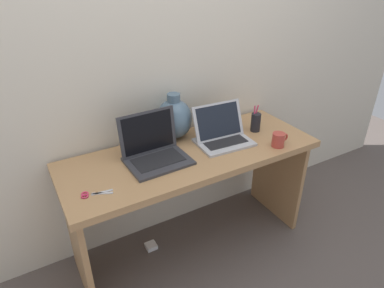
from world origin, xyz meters
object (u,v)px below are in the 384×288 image
Objects in this scene: laptop_left at (153,148)px; green_vase at (174,118)px; pen_cup at (256,122)px; scissors at (91,194)px; coffee_mug at (279,140)px; laptop_right at (221,132)px; power_brick at (151,246)px.

laptop_left is 1.21× the size of green_vase.
pen_cup is 1.15× the size of scissors.
green_vase is 2.54× the size of coffee_mug.
scissors is at bearing -172.33° from pen_cup.
coffee_mug is 0.23m from pen_cup.
power_brick is at bearing 170.12° from laptop_right.
coffee_mug is at bearing -93.28° from pen_cup.
laptop_right reaches higher than pen_cup.
laptop_left is 0.70m from pen_cup.
laptop_left is 4.85× the size of power_brick.
power_brick is (-0.04, 0.06, -0.77)m from laptop_left.
scissors is at bearing -170.42° from laptop_right.
pen_cup is (0.01, 0.23, 0.02)m from coffee_mug.
coffee_mug is 0.65× the size of pen_cup.
laptop_right is at bearing -41.17° from green_vase.
coffee_mug is (0.25, -0.22, -0.02)m from laptop_right.
coffee_mug is 1.57× the size of power_brick.
coffee_mug is (0.69, -0.24, -0.02)m from laptop_left.
power_brick is (-0.72, 0.30, -0.75)m from coffee_mug.
pen_cup is at bearing 7.67° from scissors.
laptop_left reaches higher than coffee_mug.
power_brick is at bearing 118.49° from laptop_left.
laptop_left is 3.08× the size of coffee_mug.
coffee_mug is 0.75× the size of scissors.
laptop_right is (0.44, -0.02, -0.01)m from laptop_left.
laptop_right is 2.27× the size of scissors.
laptop_left reaches higher than laptop_right.
scissors is (-0.61, -0.33, -0.12)m from green_vase.
green_vase is 0.52m from pen_cup.
scissors reaches higher than power_brick.
laptop_right is at bearing 9.58° from scissors.
pen_cup is (0.49, -0.18, -0.06)m from green_vase.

